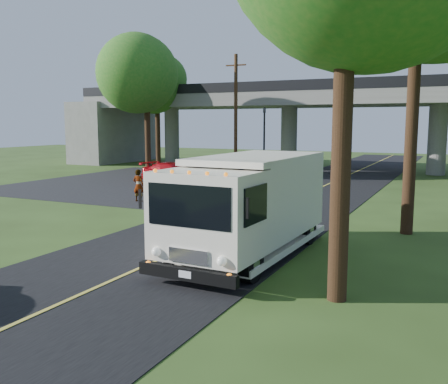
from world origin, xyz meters
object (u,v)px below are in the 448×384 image
Objects in this scene: pedestrian at (139,186)px; traffic_signal at (264,134)px; utility_pole at (236,115)px; tree_left_lot at (147,70)px; tree_left_far at (158,84)px; red_sedan at (175,174)px; step_van at (249,203)px.

traffic_signal is at bearing -97.25° from pedestrian.
utility_pole is 7.43m from tree_left_lot.
tree_left_lot is 1.06× the size of tree_left_far.
traffic_signal is 1.06× the size of red_sedan.
traffic_signal is 11.75m from tree_left_far.
step_van is (19.00, -24.27, -5.80)m from tree_left_far.
red_sedan is at bearing 130.11° from step_van.
step_van is (9.70, -20.44, -2.94)m from utility_pole.
tree_left_lot is at bearing 132.94° from step_van.
utility_pole is 5.37× the size of pedestrian.
traffic_signal is at bearing 111.83° from step_van.
traffic_signal is 9.07m from red_sedan.
pedestrian is (2.11, -6.98, 0.12)m from red_sedan.
tree_left_far is (-10.79, 1.84, 4.25)m from traffic_signal.
tree_left_lot is 6.26× the size of pedestrian.
red_sedan is 7.29m from pedestrian.
pedestrian reaches higher than red_sedan.
red_sedan is (-1.61, -6.15, -3.88)m from utility_pole.
tree_left_lot is at bearing 61.15° from red_sedan.
utility_pole is at bearing -126.87° from traffic_signal.
utility_pole is 13.66m from pedestrian.
traffic_signal is 10.01m from tree_left_lot.
tree_left_far is at bearing 170.35° from traffic_signal.
utility_pole reaches higher than red_sedan.
utility_pole is 1.23× the size of step_van.
tree_left_lot is 9.46m from red_sedan.
red_sedan is (-11.31, 14.29, -0.94)m from step_van.
traffic_signal is 0.53× the size of tree_left_far.
pedestrian is at bearing -93.81° from traffic_signal.
utility_pole is at bearing -91.29° from pedestrian.
utility_pole is 0.86× the size of tree_left_lot.
step_van is 18.25m from red_sedan.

